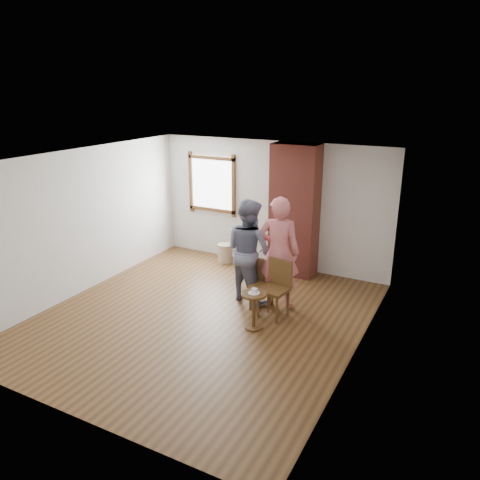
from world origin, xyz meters
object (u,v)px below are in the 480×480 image
object	(u,v)px
dining_chair_left	(263,281)
man	(249,251)
side_table	(254,305)
stoneware_crock	(225,253)
dining_chair_right	(276,285)
person_pink	(279,252)

from	to	relation	value
dining_chair_left	man	xyz separation A→B (m)	(-0.34, 0.13, 0.45)
dining_chair_left	side_table	distance (m)	0.81
stoneware_crock	dining_chair_left	xyz separation A→B (m)	(1.61, -1.54, 0.26)
dining_chair_right	side_table	world-z (taller)	dining_chair_right
side_table	man	distance (m)	1.18
dining_chair_left	person_pink	distance (m)	0.57
dining_chair_left	dining_chair_right	world-z (taller)	dining_chair_right
stoneware_crock	man	distance (m)	2.03
side_table	stoneware_crock	bearing A→B (deg)	128.08
dining_chair_right	man	distance (m)	0.84
man	stoneware_crock	bearing A→B (deg)	-28.55
side_table	man	size ratio (longest dim) A/B	0.33
dining_chair_right	side_table	xyz separation A→B (m)	(-0.12, -0.59, -0.12)
stoneware_crock	side_table	xyz separation A→B (m)	(1.82, -2.33, 0.20)
man	person_pink	bearing A→B (deg)	-157.73
stoneware_crock	person_pink	size ratio (longest dim) A/B	0.21
side_table	person_pink	size ratio (longest dim) A/B	0.31
dining_chair_right	person_pink	xyz separation A→B (m)	(-0.12, 0.35, 0.44)
dining_chair_right	side_table	bearing A→B (deg)	-93.31
stoneware_crock	dining_chair_left	distance (m)	2.25
side_table	man	bearing A→B (deg)	121.06
dining_chair_left	person_pink	world-z (taller)	person_pink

